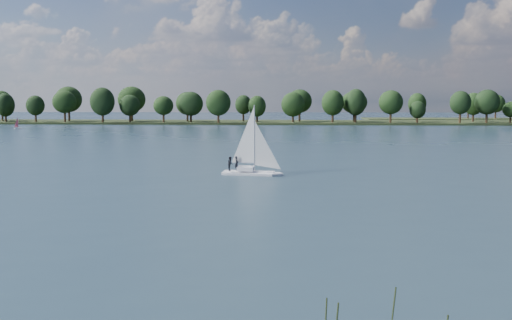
% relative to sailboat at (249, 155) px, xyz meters
% --- Properties ---
extents(ground, '(700.00, 700.00, 0.00)m').
position_rel_sailboat_xyz_m(ground, '(-8.42, 57.63, -2.51)').
color(ground, '#233342').
rests_on(ground, ground).
extents(far_shore, '(660.00, 40.00, 1.50)m').
position_rel_sailboat_xyz_m(far_shore, '(-8.42, 169.63, -2.51)').
color(far_shore, black).
rests_on(far_shore, ground).
extents(sailboat, '(7.04, 2.91, 8.99)m').
position_rel_sailboat_xyz_m(sailboat, '(0.00, 0.00, 0.00)').
color(sailboat, silver).
rests_on(sailboat, ground).
extents(dinghy_pink, '(2.56, 2.52, 4.12)m').
position_rel_sailboat_xyz_m(dinghy_pink, '(-85.46, 114.75, -1.54)').
color(dinghy_pink, white).
rests_on(dinghy_pink, ground).
extents(treeline, '(562.93, 73.82, 17.21)m').
position_rel_sailboat_xyz_m(treeline, '(-11.17, 165.78, 5.47)').
color(treeline, black).
rests_on(treeline, ground).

